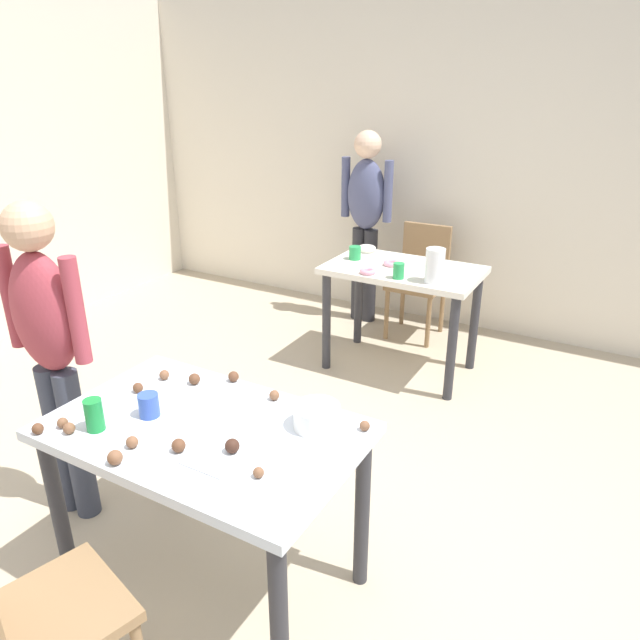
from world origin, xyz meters
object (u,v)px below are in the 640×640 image
person_adult_far (366,211)px  pitcher_far (435,266)px  chair_far_table (420,274)px  soda_can (94,415)px  person_girl_near (49,341)px  chair_near_table (23,614)px  dining_table_far (402,285)px  dining_table_near (205,451)px  mixing_bowl (317,416)px

person_adult_far → pitcher_far: (0.90, -0.90, -0.08)m
chair_far_table → pitcher_far: size_ratio=4.02×
chair_far_table → soda_can: (-0.12, -3.04, 0.31)m
pitcher_far → person_girl_near: bearing=-118.2°
person_adult_far → soda_can: bearing=-82.9°
chair_near_table → pitcher_far: bearing=84.3°
person_adult_far → soda_can: size_ratio=12.73×
soda_can → person_adult_far: bearing=97.1°
dining_table_far → chair_near_table: 2.90m
dining_table_near → soda_can: (-0.33, -0.21, 0.17)m
person_girl_near → soda_can: 0.58m
chair_far_table → pitcher_far: pitcher_far is taller
person_adult_far → mixing_bowl: 2.88m
person_adult_far → pitcher_far: person_adult_far is taller
person_adult_far → mixing_bowl: (1.07, -2.66, -0.14)m
dining_table_far → person_girl_near: bearing=-109.6°
dining_table_near → pitcher_far: size_ratio=5.32×
dining_table_far → pitcher_far: pitcher_far is taller
person_girl_near → person_adult_far: size_ratio=0.96×
chair_near_table → chair_far_table: (-0.12, 3.57, 0.00)m
chair_near_table → mixing_bowl: (0.45, 0.94, 0.30)m
chair_near_table → person_adult_far: person_adult_far is taller
chair_far_table → pitcher_far: bearing=-65.6°
dining_table_near → dining_table_far: bearing=92.4°
person_girl_near → soda_can: bearing=-23.9°
pitcher_far → mixing_bowl: bearing=-84.3°
mixing_bowl → soda_can: (-0.69, -0.41, 0.02)m
person_girl_near → pitcher_far: size_ratio=6.90×
chair_far_table → mixing_bowl: (0.57, -2.63, 0.30)m
mixing_bowl → dining_table_far: bearing=103.1°
chair_far_table → person_adult_far: bearing=176.3°
mixing_bowl → chair_far_table: bearing=102.2°
person_girl_near → person_adult_far: person_adult_far is taller
person_girl_near → mixing_bowl: bearing=8.3°
dining_table_far → person_adult_far: size_ratio=0.65×
soda_can → dining_table_far: bearing=84.3°
person_adult_far → soda_can: 3.10m
chair_far_table → chair_near_table: bearing=-88.1°
mixing_bowl → person_adult_far: bearing=112.0°
dining_table_near → mixing_bowl: size_ratio=6.70×
dining_table_near → chair_near_table: bearing=-96.6°
dining_table_far → pitcher_far: (0.28, -0.20, 0.24)m
chair_far_table → mixing_bowl: size_ratio=5.07×
chair_near_table → mixing_bowl: size_ratio=5.07×
chair_near_table → dining_table_near: bearing=83.4°
person_girl_near → mixing_bowl: 1.24m
mixing_bowl → soda_can: bearing=-149.2°
dining_table_near → person_adult_far: size_ratio=0.74×
chair_near_table → pitcher_far: size_ratio=4.02×
person_girl_near → pitcher_far: bearing=61.8°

